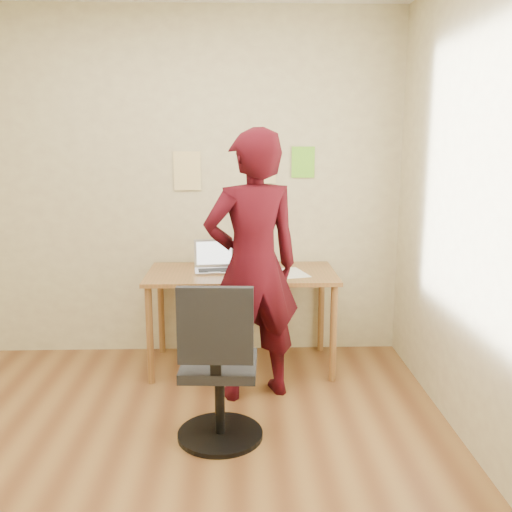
{
  "coord_description": "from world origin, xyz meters",
  "views": [
    {
      "loc": [
        0.46,
        -2.76,
        1.72
      ],
      "look_at": [
        0.58,
        0.95,
        0.95
      ],
      "focal_mm": 40.0,
      "sensor_mm": 36.0,
      "label": 1
    }
  ],
  "objects_px": {
    "person": "(253,267)",
    "office_chair": "(218,375)",
    "desk": "(242,283)",
    "phone": "(265,277)",
    "laptop": "(215,264)"
  },
  "relations": [
    {
      "from": "person",
      "to": "office_chair",
      "type": "bearing_deg",
      "value": 54.34
    },
    {
      "from": "desk",
      "to": "phone",
      "type": "xyz_separation_m",
      "value": [
        0.17,
        -0.19,
        0.09
      ]
    },
    {
      "from": "office_chair",
      "to": "phone",
      "type": "bearing_deg",
      "value": 74.96
    },
    {
      "from": "phone",
      "to": "person",
      "type": "bearing_deg",
      "value": -101.13
    },
    {
      "from": "office_chair",
      "to": "person",
      "type": "bearing_deg",
      "value": 74.81
    },
    {
      "from": "laptop",
      "to": "office_chair",
      "type": "bearing_deg",
      "value": -92.87
    },
    {
      "from": "desk",
      "to": "person",
      "type": "xyz_separation_m",
      "value": [
        0.07,
        -0.5,
        0.24
      ]
    },
    {
      "from": "laptop",
      "to": "person",
      "type": "xyz_separation_m",
      "value": [
        0.27,
        -0.57,
        0.1
      ]
    },
    {
      "from": "desk",
      "to": "office_chair",
      "type": "relative_size",
      "value": 1.46
    },
    {
      "from": "laptop",
      "to": "office_chair",
      "type": "relative_size",
      "value": 0.34
    },
    {
      "from": "laptop",
      "to": "person",
      "type": "distance_m",
      "value": 0.64
    },
    {
      "from": "desk",
      "to": "laptop",
      "type": "distance_m",
      "value": 0.25
    },
    {
      "from": "desk",
      "to": "phone",
      "type": "height_order",
      "value": "phone"
    },
    {
      "from": "phone",
      "to": "person",
      "type": "xyz_separation_m",
      "value": [
        -0.1,
        -0.31,
        0.15
      ]
    },
    {
      "from": "desk",
      "to": "person",
      "type": "bearing_deg",
      "value": -81.93
    }
  ]
}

